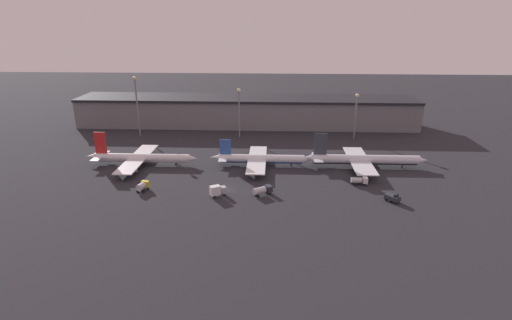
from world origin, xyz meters
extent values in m
plane|color=#26262B|center=(0.00, 0.00, 0.00)|extent=(600.00, 600.00, 0.00)
cube|color=slate|center=(0.00, 87.01, 7.14)|extent=(180.04, 22.53, 14.27)
cube|color=black|center=(0.00, 87.01, 14.87)|extent=(180.04, 24.53, 1.20)
cylinder|color=silver|center=(-37.45, 22.96, 3.09)|extent=(38.34, 3.38, 3.26)
cylinder|color=silver|center=(-37.45, 22.96, 2.52)|extent=(36.42, 2.88, 2.77)
cone|color=silver|center=(-17.30, 23.02, 3.09)|extent=(3.92, 3.11, 3.09)
cone|color=silver|center=(-57.75, 22.89, 3.34)|extent=(4.90, 2.78, 2.77)
cube|color=red|center=(-53.55, 22.91, 9.08)|extent=(4.56, 0.41, 8.71)
cube|color=silver|center=(-54.31, 22.90, 3.58)|extent=(3.30, 12.60, 0.24)
cube|color=silver|center=(-39.36, 22.95, 2.69)|extent=(7.28, 35.00, 0.36)
cylinder|color=gray|center=(-38.24, 32.75, 1.54)|extent=(3.59, 1.80, 1.79)
cylinder|color=gray|center=(-38.18, 13.16, 1.54)|extent=(3.59, 1.80, 1.79)
cylinder|color=black|center=(-24.03, 23.00, 0.73)|extent=(0.50, 0.50, 1.47)
cylinder|color=black|center=(-39.37, 24.25, 0.73)|extent=(0.50, 0.50, 1.47)
cylinder|color=black|center=(-39.36, 21.65, 0.73)|extent=(0.50, 0.50, 1.47)
cylinder|color=white|center=(10.11, 24.25, 3.05)|extent=(33.91, 3.32, 3.21)
cylinder|color=#2D519E|center=(10.11, 24.25, 2.49)|extent=(32.22, 2.83, 2.73)
cone|color=white|center=(28.03, 24.31, 3.05)|extent=(3.86, 3.06, 3.05)
cone|color=white|center=(-7.97, 24.20, 3.29)|extent=(4.83, 2.75, 2.73)
cube|color=#2D519E|center=(-4.13, 24.21, 7.70)|extent=(4.50, 0.41, 6.08)
cube|color=white|center=(-4.81, 24.21, 3.53)|extent=(3.25, 11.83, 0.24)
cube|color=white|center=(8.42, 24.25, 2.65)|extent=(7.17, 32.85, 0.36)
cylinder|color=gray|center=(9.40, 33.44, 1.52)|extent=(3.54, 1.78, 1.77)
cylinder|color=gray|center=(9.46, 15.06, 1.52)|extent=(3.54, 1.78, 1.77)
cylinder|color=black|center=(21.98, 24.29, 0.72)|extent=(0.50, 0.50, 1.45)
cylinder|color=black|center=(8.41, 25.53, 0.72)|extent=(0.50, 0.50, 1.45)
cylinder|color=black|center=(8.42, 22.96, 0.72)|extent=(0.50, 0.50, 1.45)
cylinder|color=silver|center=(50.69, 24.21, 3.39)|extent=(42.00, 3.70, 3.57)
cylinder|color=#333842|center=(50.69, 24.21, 2.77)|extent=(39.90, 3.16, 3.04)
cone|color=silver|center=(72.75, 24.28, 3.39)|extent=(4.30, 3.41, 3.39)
cone|color=silver|center=(28.45, 24.14, 3.66)|extent=(5.37, 3.05, 3.04)
cube|color=#333842|center=(33.06, 24.16, 9.48)|extent=(5.00, 0.42, 8.61)
cube|color=silver|center=(32.22, 24.16, 3.93)|extent=(3.61, 11.64, 0.24)
cube|color=silver|center=(48.59, 24.21, 2.95)|extent=(7.96, 32.33, 0.36)
cylinder|color=gray|center=(49.82, 33.25, 1.71)|extent=(3.94, 1.98, 1.96)
cylinder|color=gray|center=(49.88, 15.17, 1.71)|extent=(3.94, 1.98, 1.96)
cylinder|color=black|center=(65.38, 24.26, 0.80)|extent=(0.50, 0.50, 1.61)
cylinder|color=black|center=(48.59, 25.64, 0.80)|extent=(0.50, 0.50, 1.61)
cylinder|color=black|center=(48.60, 22.78, 0.80)|extent=(0.50, 0.50, 1.61)
cube|color=gold|center=(-28.91, -0.44, 1.86)|extent=(2.84, 2.02, 2.29)
cylinder|color=#B7B7BC|center=(-29.63, -2.78, 1.87)|extent=(3.07, 3.46, 2.31)
cylinder|color=black|center=(-29.88, -0.34, 0.45)|extent=(0.88, 1.05, 0.90)
cylinder|color=black|center=(-28.04, -0.91, 0.45)|extent=(0.88, 1.05, 0.90)
cylinder|color=black|center=(-30.77, -3.20, 0.45)|extent=(0.88, 1.05, 0.90)
cylinder|color=black|center=(-28.93, -3.77, 0.45)|extent=(0.88, 1.05, 0.90)
cube|color=#282D38|center=(13.42, -2.02, 1.76)|extent=(3.03, 3.18, 2.07)
cylinder|color=#B7B7BC|center=(10.43, -4.07, 1.82)|extent=(4.79, 4.24, 2.20)
cylinder|color=black|center=(12.65, -1.40, 0.45)|extent=(1.10, 1.03, 0.90)
cylinder|color=black|center=(13.72, -2.96, 0.45)|extent=(1.10, 1.03, 0.90)
cylinder|color=black|center=(9.00, -3.91, 0.45)|extent=(1.10, 1.03, 0.90)
cylinder|color=black|center=(10.07, -5.47, 0.45)|extent=(1.10, 1.03, 0.90)
cube|color=white|center=(47.28, 6.67, 1.75)|extent=(1.68, 2.17, 2.06)
cylinder|color=#B7B7BC|center=(44.20, 6.72, 1.68)|extent=(3.68, 1.98, 1.93)
cylinder|color=black|center=(47.06, 7.48, 0.45)|extent=(0.91, 0.55, 0.90)
cylinder|color=black|center=(47.03, 5.87, 0.45)|extent=(0.91, 0.55, 0.90)
cylinder|color=black|center=(43.28, 7.53, 0.45)|extent=(0.91, 0.55, 0.90)
cylinder|color=black|center=(43.26, 5.93, 0.45)|extent=(0.91, 0.55, 0.90)
cube|color=#9EA3A8|center=(-1.54, -4.08, 1.87)|extent=(2.50, 2.72, 2.31)
cube|color=silver|center=(-4.04, -5.54, 2.26)|extent=(3.99, 3.58, 3.07)
cylinder|color=black|center=(-2.09, -3.44, 0.45)|extent=(1.06, 0.93, 0.90)
cylinder|color=black|center=(-1.26, -4.87, 0.45)|extent=(1.06, 0.93, 0.90)
cylinder|color=black|center=(-5.06, -5.17, 0.45)|extent=(1.06, 0.93, 0.90)
cylinder|color=black|center=(-4.22, -6.60, 0.45)|extent=(1.06, 0.93, 0.90)
cube|color=#282D38|center=(53.26, -6.50, 1.42)|extent=(5.05, 5.20, 1.40)
cube|color=black|center=(54.05, -7.36, 2.52)|extent=(1.81, 1.74, 0.80)
cylinder|color=black|center=(54.98, -6.95, 0.45)|extent=(1.08, 1.10, 0.90)
cylinder|color=black|center=(53.54, -8.26, 0.45)|extent=(1.08, 1.10, 0.90)
cylinder|color=black|center=(52.98, -4.74, 0.45)|extent=(1.08, 1.10, 0.90)
cylinder|color=black|center=(51.54, -6.04, 0.45)|extent=(1.08, 1.10, 0.90)
cylinder|color=slate|center=(-51.75, 64.08, 13.95)|extent=(0.70, 0.70, 27.90)
sphere|color=beige|center=(-51.75, 64.08, 28.50)|extent=(1.80, 1.80, 1.80)
cylinder|color=slate|center=(-1.99, 64.08, 11.25)|extent=(0.70, 0.70, 22.51)
sphere|color=beige|center=(-1.99, 64.08, 23.11)|extent=(1.80, 1.80, 1.80)
cylinder|color=slate|center=(53.91, 64.08, 10.26)|extent=(0.70, 0.70, 20.52)
sphere|color=beige|center=(53.91, 64.08, 21.12)|extent=(1.80, 1.80, 1.80)
camera|label=1|loc=(14.94, -124.53, 55.87)|focal=28.00mm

